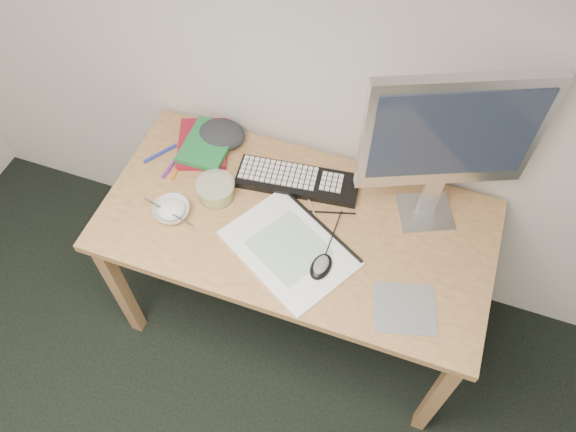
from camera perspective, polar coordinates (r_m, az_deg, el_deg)
name	(u,v)px	position (r m, az deg, el deg)	size (l,w,h in m)	color
desk	(296,235)	(2.07, 0.80, -1.97)	(1.40, 0.70, 0.75)	tan
mousepad	(405,308)	(1.87, 11.80, -9.16)	(0.20, 0.18, 0.00)	slate
sketchpad	(289,248)	(1.94, 0.14, -3.32)	(0.43, 0.31, 0.01)	white
keyboard	(298,181)	(2.10, 0.98, 3.60)	(0.45, 0.14, 0.03)	black
monitor	(451,138)	(1.78, 16.20, 7.64)	(0.52, 0.25, 0.64)	silver
mouse	(321,265)	(1.88, 3.38, -4.99)	(0.07, 0.11, 0.04)	black
rice_bowl	(172,211)	(2.05, -11.71, 0.53)	(0.13, 0.13, 0.04)	white
chopsticks	(168,212)	(2.02, -12.09, 0.42)	(0.02, 0.02, 0.21)	#B7B7B9
fruit_tub	(216,190)	(2.06, -7.34, 2.64)	(0.14, 0.14, 0.07)	gold
book_red	(203,144)	(2.24, -8.63, 7.28)	(0.19, 0.25, 0.03)	maroon
book_green	(208,144)	(2.21, -8.14, 7.28)	(0.17, 0.24, 0.02)	#1C7237
cloth_lump	(222,135)	(2.23, -6.77, 8.21)	(0.16, 0.13, 0.07)	#292C31
pencil_pink	(299,216)	(2.01, 1.16, -0.04)	(0.01, 0.01, 0.18)	pink
pencil_tan	(317,220)	(2.01, 2.95, -0.40)	(0.01, 0.01, 0.19)	tan
pencil_black	(332,212)	(2.03, 4.45, 0.36)	(0.01, 0.01, 0.17)	black
marker_blue	(160,153)	(2.25, -12.86, 6.21)	(0.01, 0.01, 0.14)	#1D2A9F
marker_orange	(178,166)	(2.19, -11.07, 5.01)	(0.01, 0.01, 0.13)	orange
marker_purple	(172,164)	(2.20, -11.67, 5.20)	(0.01, 0.01, 0.14)	#6A2895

